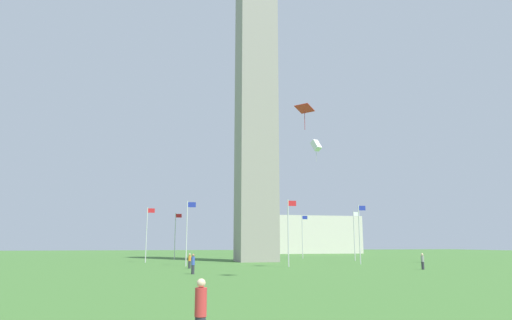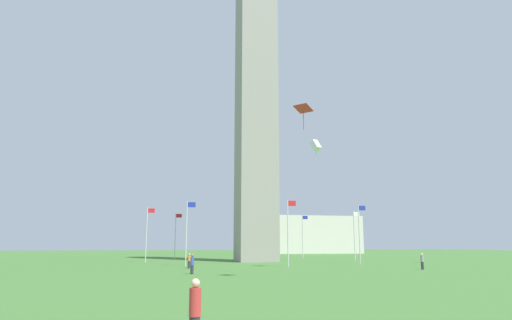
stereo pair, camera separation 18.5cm
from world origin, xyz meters
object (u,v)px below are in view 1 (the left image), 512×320
(kite_red_diamond, at_px, (304,109))
(kite_white_box, at_px, (316,145))
(person_orange_shirt, at_px, (190,261))
(person_gray_shirt, at_px, (423,261))
(flagpole_e, at_px, (236,235))
(obelisk_monument, at_px, (256,93))
(flagpole_w, at_px, (289,230))
(flagpole_s, at_px, (147,232))
(person_blue_shirt, at_px, (193,264))
(flagpole_sw, at_px, (187,230))
(person_red_shirt, at_px, (201,313))
(flagpole_se, at_px, (175,234))
(flagpole_nw, at_px, (360,231))
(distant_building, at_px, (305,235))
(flagpole_n, at_px, (354,233))
(flagpole_ne, at_px, (303,235))

(kite_red_diamond, xyz_separation_m, kite_white_box, (6.82, 15.19, 0.66))
(person_orange_shirt, bearing_deg, person_gray_shirt, -103.61)
(flagpole_e, bearing_deg, kite_red_diamond, -95.24)
(flagpole_e, relative_size, person_orange_shirt, 4.86)
(obelisk_monument, xyz_separation_m, flagpole_w, (0.06, -16.46, -22.59))
(person_orange_shirt, xyz_separation_m, kite_white_box, (13.76, -3.87, 13.00))
(flagpole_s, height_order, kite_white_box, kite_white_box)
(person_gray_shirt, relative_size, person_blue_shirt, 0.94)
(flagpole_s, xyz_separation_m, flagpole_sw, (4.82, -11.64, 0.00))
(flagpole_w, distance_m, person_blue_shirt, 16.41)
(flagpole_sw, xyz_separation_m, kite_red_diamond, (6.81, -24.50, 8.78))
(person_red_shirt, xyz_separation_m, person_gray_shirt, (27.24, 31.07, -0.05))
(person_orange_shirt, xyz_separation_m, person_blue_shirt, (-0.58, -9.62, 0.08))
(obelisk_monument, height_order, person_gray_shirt, obelisk_monument)
(flagpole_se, distance_m, person_blue_shirt, 38.50)
(person_gray_shirt, bearing_deg, flagpole_nw, -22.92)
(kite_white_box, height_order, distant_building, kite_white_box)
(flagpole_n, distance_m, kite_red_diamond, 42.85)
(flagpole_e, height_order, flagpole_se, same)
(flagpole_sw, xyz_separation_m, person_gray_shirt, (23.80, -13.33, -3.53))
(flagpole_se, height_order, kite_white_box, kite_white_box)
(flagpole_sw, xyz_separation_m, person_orange_shirt, (-0.12, -5.44, -3.55))
(flagpole_s, distance_m, flagpole_nw, 30.41)
(flagpole_se, height_order, kite_red_diamond, kite_red_diamond)
(flagpole_ne, distance_m, flagpole_e, 12.60)
(obelisk_monument, bearing_deg, flagpole_e, 89.79)
(obelisk_monument, relative_size, flagpole_s, 6.77)
(kite_white_box, bearing_deg, kite_red_diamond, -114.19)
(flagpole_n, distance_m, person_red_shirt, 64.40)
(flagpole_n, xyz_separation_m, flagpole_sw, (-28.09, -11.64, 0.00))
(flagpole_se, xyz_separation_m, person_blue_shirt, (-0.71, -38.33, -3.48))
(flagpole_nw, height_order, kite_white_box, kite_white_box)
(flagpole_s, bearing_deg, person_red_shirt, -88.59)
(flagpole_e, bearing_deg, distant_building, 55.34)
(obelisk_monument, bearing_deg, person_gray_shirt, -63.92)
(flagpole_w, relative_size, person_red_shirt, 4.47)
(flagpole_e, height_order, distant_building, distant_building)
(person_gray_shirt, relative_size, kite_red_diamond, 0.87)
(person_gray_shirt, bearing_deg, flagpole_sw, 35.58)
(distant_building, bearing_deg, flagpole_nw, -103.78)
(kite_red_diamond, bearing_deg, flagpole_e, 84.76)
(person_gray_shirt, bearing_deg, distant_building, -36.45)
(person_orange_shirt, bearing_deg, flagpole_ne, -34.52)
(distant_building, bearing_deg, flagpole_ne, -110.22)
(flagpole_e, relative_size, person_blue_shirt, 4.45)
(person_red_shirt, distance_m, person_gray_shirt, 41.32)
(flagpole_ne, height_order, person_blue_shirt, flagpole_ne)
(flagpole_sw, bearing_deg, flagpole_nw, -0.00)
(obelisk_monument, relative_size, person_orange_shirt, 32.92)
(flagpole_nw, relative_size, kite_white_box, 3.03)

